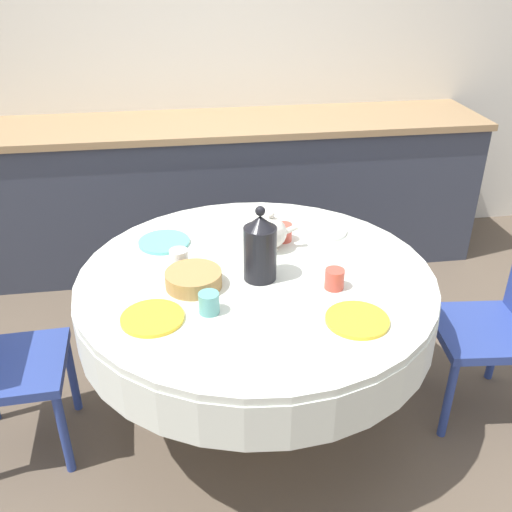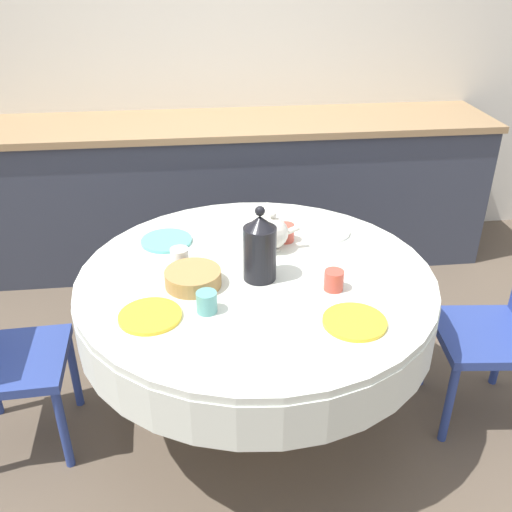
# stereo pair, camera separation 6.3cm
# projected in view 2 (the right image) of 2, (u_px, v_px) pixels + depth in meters

# --- Properties ---
(ground_plane) EXTENTS (12.00, 12.00, 0.00)m
(ground_plane) POSITION_uv_depth(u_px,v_px,m) (256.00, 411.00, 2.59)
(ground_plane) COLOR brown
(wall_back) EXTENTS (7.00, 0.05, 2.60)m
(wall_back) POSITION_uv_depth(u_px,v_px,m) (223.00, 46.00, 3.54)
(wall_back) COLOR silver
(wall_back) RESTS_ON ground_plane
(kitchen_counter) EXTENTS (3.24, 0.64, 0.92)m
(kitchen_counter) POSITION_uv_depth(u_px,v_px,m) (230.00, 192.00, 3.65)
(kitchen_counter) COLOR #383D4C
(kitchen_counter) RESTS_ON ground_plane
(dining_table) EXTENTS (1.41, 1.41, 0.73)m
(dining_table) POSITION_uv_depth(u_px,v_px,m) (256.00, 300.00, 2.29)
(dining_table) COLOR tan
(dining_table) RESTS_ON ground_plane
(chair_left) EXTENTS (0.44, 0.44, 0.86)m
(chair_left) POSITION_uv_depth(u_px,v_px,m) (507.00, 323.00, 2.37)
(chair_left) COLOR #2D428E
(chair_left) RESTS_ON ground_plane
(plate_near_left) EXTENTS (0.22, 0.22, 0.01)m
(plate_near_left) POSITION_uv_depth(u_px,v_px,m) (150.00, 316.00, 1.97)
(plate_near_left) COLOR yellow
(plate_near_left) RESTS_ON dining_table
(cup_near_left) EXTENTS (0.07, 0.07, 0.08)m
(cup_near_left) POSITION_uv_depth(u_px,v_px,m) (207.00, 302.00, 1.99)
(cup_near_left) COLOR #5BA39E
(cup_near_left) RESTS_ON dining_table
(plate_near_right) EXTENTS (0.22, 0.22, 0.01)m
(plate_near_right) POSITION_uv_depth(u_px,v_px,m) (355.00, 322.00, 1.94)
(plate_near_right) COLOR yellow
(plate_near_right) RESTS_ON dining_table
(cup_near_right) EXTENTS (0.07, 0.07, 0.08)m
(cup_near_right) POSITION_uv_depth(u_px,v_px,m) (334.00, 280.00, 2.12)
(cup_near_right) COLOR #CC4C3D
(cup_near_right) RESTS_ON dining_table
(plate_far_left) EXTENTS (0.22, 0.22, 0.01)m
(plate_far_left) POSITION_uv_depth(u_px,v_px,m) (166.00, 241.00, 2.47)
(plate_far_left) COLOR #60BCB7
(plate_far_left) RESTS_ON dining_table
(cup_far_left) EXTENTS (0.07, 0.07, 0.08)m
(cup_far_left) POSITION_uv_depth(u_px,v_px,m) (180.00, 257.00, 2.27)
(cup_far_left) COLOR white
(cup_far_left) RESTS_ON dining_table
(plate_far_right) EXTENTS (0.22, 0.22, 0.01)m
(plate_far_right) POSITION_uv_depth(u_px,v_px,m) (325.00, 232.00, 2.54)
(plate_far_right) COLOR white
(plate_far_right) RESTS_ON dining_table
(cup_far_right) EXTENTS (0.07, 0.07, 0.08)m
(cup_far_right) POSITION_uv_depth(u_px,v_px,m) (286.00, 233.00, 2.46)
(cup_far_right) COLOR #CC4C3D
(cup_far_right) RESTS_ON dining_table
(coffee_carafe) EXTENTS (0.13, 0.13, 0.30)m
(coffee_carafe) POSITION_uv_depth(u_px,v_px,m) (260.00, 248.00, 2.15)
(coffee_carafe) COLOR black
(coffee_carafe) RESTS_ON dining_table
(teapot) EXTENTS (0.18, 0.13, 0.18)m
(teapot) POSITION_uv_depth(u_px,v_px,m) (273.00, 233.00, 2.37)
(teapot) COLOR silver
(teapot) RESTS_ON dining_table
(bread_basket) EXTENTS (0.21, 0.21, 0.06)m
(bread_basket) POSITION_uv_depth(u_px,v_px,m) (193.00, 278.00, 2.15)
(bread_basket) COLOR #AD844C
(bread_basket) RESTS_ON dining_table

